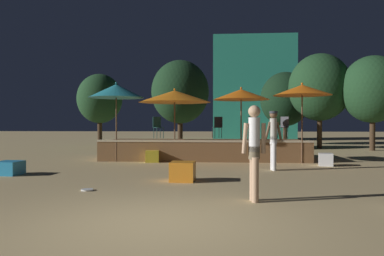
# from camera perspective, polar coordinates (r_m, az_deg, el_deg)

# --- Properties ---
(ground_plane) EXTENTS (120.00, 120.00, 0.00)m
(ground_plane) POSITION_cam_1_polar(r_m,az_deg,el_deg) (5.58, -5.31, -14.41)
(ground_plane) COLOR tan
(wooden_deck) EXTENTS (8.07, 3.09, 0.83)m
(wooden_deck) POSITION_cam_1_polar(r_m,az_deg,el_deg) (15.44, 1.97, -3.28)
(wooden_deck) COLOR brown
(wooden_deck) RESTS_ON ground
(patio_umbrella_0) EXTENTS (2.71, 2.71, 2.77)m
(patio_umbrella_0) POSITION_cam_1_polar(r_m,az_deg,el_deg) (14.12, -2.66, 4.83)
(patio_umbrella_0) COLOR brown
(patio_umbrella_0) RESTS_ON ground
(patio_umbrella_1) EXTENTS (2.10, 2.10, 2.94)m
(patio_umbrella_1) POSITION_cam_1_polar(r_m,az_deg,el_deg) (14.23, 16.44, 5.55)
(patio_umbrella_1) COLOR brown
(patio_umbrella_1) RESTS_ON ground
(patio_umbrella_2) EXTENTS (2.10, 2.10, 2.80)m
(patio_umbrella_2) POSITION_cam_1_polar(r_m,az_deg,el_deg) (14.06, 7.50, 5.07)
(patio_umbrella_2) COLOR brown
(patio_umbrella_2) RESTS_ON ground
(patio_umbrella_3) EXTENTS (2.09, 2.09, 3.01)m
(patio_umbrella_3) POSITION_cam_1_polar(r_m,az_deg,el_deg) (14.47, -11.47, 5.54)
(patio_umbrella_3) COLOR brown
(patio_umbrella_3) RESTS_ON ground
(cube_seat_0) EXTENTS (0.55, 0.55, 0.44)m
(cube_seat_0) POSITION_cam_1_polar(r_m,az_deg,el_deg) (14.08, -6.06, -4.31)
(cube_seat_0) COLOR yellow
(cube_seat_0) RESTS_ON ground
(cube_seat_1) EXTENTS (0.67, 0.67, 0.39)m
(cube_seat_1) POSITION_cam_1_polar(r_m,az_deg,el_deg) (11.79, -26.07, -5.50)
(cube_seat_1) COLOR #2D9EDB
(cube_seat_1) RESTS_ON ground
(cube_seat_2) EXTENTS (0.63, 0.63, 0.49)m
(cube_seat_2) POSITION_cam_1_polar(r_m,az_deg,el_deg) (9.45, -1.43, -6.64)
(cube_seat_2) COLOR orange
(cube_seat_2) RESTS_ON ground
(cube_seat_3) EXTENTS (0.54, 0.54, 0.43)m
(cube_seat_3) POSITION_cam_1_polar(r_m,az_deg,el_deg) (13.59, 19.70, -4.54)
(cube_seat_3) COLOR white
(cube_seat_3) RESTS_ON ground
(person_0) EXTENTS (0.58, 0.31, 1.84)m
(person_0) POSITION_cam_1_polar(r_m,az_deg,el_deg) (11.80, 12.30, -1.21)
(person_0) COLOR white
(person_0) RESTS_ON ground
(person_1) EXTENTS (0.46, 0.30, 1.79)m
(person_1) POSITION_cam_1_polar(r_m,az_deg,el_deg) (7.05, 9.46, -3.10)
(person_1) COLOR tan
(person_1) RESTS_ON ground
(bistro_chair_0) EXTENTS (0.47, 0.48, 0.90)m
(bistro_chair_0) POSITION_cam_1_polar(r_m,az_deg,el_deg) (15.77, -5.26, 0.43)
(bistro_chair_0) COLOR #1E4C47
(bistro_chair_0) RESTS_ON wooden_deck
(bistro_chair_1) EXTENTS (0.45, 0.45, 0.90)m
(bistro_chair_1) POSITION_cam_1_polar(r_m,az_deg,el_deg) (14.87, 9.06, 0.40)
(bistro_chair_1) COLOR #1E4C47
(bistro_chair_1) RESTS_ON wooden_deck
(bistro_chair_2) EXTENTS (0.48, 0.48, 0.90)m
(bistro_chair_2) POSITION_cam_1_polar(r_m,az_deg,el_deg) (15.78, 13.80, 0.41)
(bistro_chair_2) COLOR #47474C
(bistro_chair_2) RESTS_ON wooden_deck
(bistro_chair_3) EXTENTS (0.44, 0.44, 0.90)m
(bistro_chair_3) POSITION_cam_1_polar(r_m,az_deg,el_deg) (15.78, 3.94, 0.43)
(bistro_chair_3) COLOR #2D3338
(bistro_chair_3) RESTS_ON wooden_deck
(frisbee_disc) EXTENTS (0.26, 0.26, 0.03)m
(frisbee_disc) POSITION_cam_1_polar(r_m,az_deg,el_deg) (8.49, -15.67, -9.05)
(frisbee_disc) COLOR white
(frisbee_disc) RESTS_ON ground
(background_tree_0) EXTENTS (3.16, 3.16, 4.91)m
(background_tree_0) POSITION_cam_1_polar(r_m,az_deg,el_deg) (20.62, -1.82, 5.50)
(background_tree_0) COLOR #3D2B1C
(background_tree_0) RESTS_ON ground
(background_tree_1) EXTENTS (3.39, 3.39, 4.98)m
(background_tree_1) POSITION_cam_1_polar(r_m,az_deg,el_deg) (26.59, 14.00, 4.28)
(background_tree_1) COLOR #3D2B1C
(background_tree_1) RESTS_ON ground
(background_tree_2) EXTENTS (3.49, 3.49, 5.43)m
(background_tree_2) POSITION_cam_1_polar(r_m,az_deg,el_deg) (22.67, 18.88, 5.87)
(background_tree_2) COLOR #3D2B1C
(background_tree_2) RESTS_ON ground
(background_tree_3) EXTENTS (2.73, 2.73, 4.46)m
(background_tree_3) POSITION_cam_1_polar(r_m,az_deg,el_deg) (23.59, -13.88, 4.34)
(background_tree_3) COLOR #3D2B1C
(background_tree_3) RESTS_ON ground
(background_tree_4) EXTENTS (3.24, 3.24, 5.05)m
(background_tree_4) POSITION_cam_1_polar(r_m,az_deg,el_deg) (22.17, 25.82, 5.32)
(background_tree_4) COLOR #3D2B1C
(background_tree_4) RESTS_ON ground
(distant_building) EXTENTS (7.04, 3.57, 8.97)m
(distant_building) POSITION_cam_1_polar(r_m,az_deg,el_deg) (33.69, 9.31, 5.89)
(distant_building) COLOR teal
(distant_building) RESTS_ON ground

